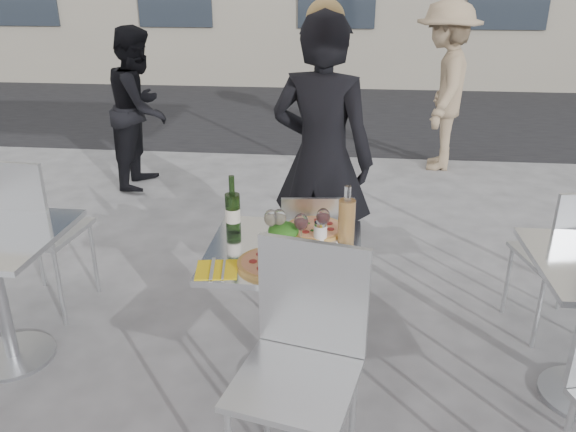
# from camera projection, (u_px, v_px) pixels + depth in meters

# --- Properties ---
(ground) EXTENTS (80.00, 80.00, 0.00)m
(ground) POSITION_uv_depth(u_px,v_px,m) (285.00, 376.00, 2.94)
(ground) COLOR #5F5F61
(street_asphalt) EXTENTS (24.00, 5.00, 0.00)m
(street_asphalt) POSITION_uv_depth(u_px,v_px,m) (330.00, 111.00, 8.89)
(street_asphalt) COLOR black
(street_asphalt) RESTS_ON ground
(main_table) EXTENTS (0.72, 0.72, 0.75)m
(main_table) POSITION_uv_depth(u_px,v_px,m) (285.00, 287.00, 2.73)
(main_table) COLOR #B7BABF
(main_table) RESTS_ON ground
(chair_far) EXTENTS (0.43, 0.44, 0.86)m
(chair_far) POSITION_uv_depth(u_px,v_px,m) (316.00, 249.00, 3.18)
(chair_far) COLOR silver
(chair_far) RESTS_ON ground
(chair_near) EXTENTS (0.55, 0.56, 1.00)m
(chair_near) POSITION_uv_depth(u_px,v_px,m) (303.00, 348.00, 2.19)
(chair_near) COLOR silver
(chair_near) RESTS_ON ground
(side_chair_lfar) EXTENTS (0.50, 0.52, 1.02)m
(side_chair_lfar) POSITION_uv_depth(u_px,v_px,m) (28.00, 224.00, 3.26)
(side_chair_lfar) COLOR silver
(side_chair_lfar) RESTS_ON ground
(side_chair_rfar) EXTENTS (0.51, 0.52, 0.94)m
(side_chair_rfar) POSITION_uv_depth(u_px,v_px,m) (572.00, 251.00, 3.05)
(side_chair_rfar) COLOR silver
(side_chair_rfar) RESTS_ON ground
(woman_diner) EXTENTS (0.74, 0.58, 1.78)m
(woman_diner) POSITION_uv_depth(u_px,v_px,m) (322.00, 160.00, 3.47)
(woman_diner) COLOR black
(woman_diner) RESTS_ON ground
(pedestrian_a) EXTENTS (0.59, 0.75, 1.54)m
(pedestrian_a) POSITION_uv_depth(u_px,v_px,m) (140.00, 108.00, 5.43)
(pedestrian_a) COLOR black
(pedestrian_a) RESTS_ON ground
(pedestrian_b) EXTENTS (0.83, 1.23, 1.75)m
(pedestrian_b) POSITION_uv_depth(u_px,v_px,m) (443.00, 87.00, 5.91)
(pedestrian_b) COLOR #9F8666
(pedestrian_b) RESTS_ON ground
(pizza_near) EXTENTS (0.32, 0.32, 0.02)m
(pizza_near) POSITION_uv_depth(u_px,v_px,m) (273.00, 263.00, 2.48)
(pizza_near) COLOR #E7B95A
(pizza_near) RESTS_ON main_table
(pizza_far) EXTENTS (0.34, 0.34, 0.03)m
(pizza_far) POSITION_uv_depth(u_px,v_px,m) (315.00, 230.00, 2.80)
(pizza_far) COLOR white
(pizza_far) RESTS_ON main_table
(salad_plate) EXTENTS (0.22, 0.22, 0.09)m
(salad_plate) POSITION_uv_depth(u_px,v_px,m) (283.00, 232.00, 2.72)
(salad_plate) COLOR white
(salad_plate) RESTS_ON main_table
(wine_bottle) EXTENTS (0.07, 0.08, 0.29)m
(wine_bottle) POSITION_uv_depth(u_px,v_px,m) (233.00, 211.00, 2.77)
(wine_bottle) COLOR #284C1C
(wine_bottle) RESTS_ON main_table
(carafe) EXTENTS (0.08, 0.08, 0.29)m
(carafe) POSITION_uv_depth(u_px,v_px,m) (347.00, 221.00, 2.65)
(carafe) COLOR tan
(carafe) RESTS_ON main_table
(sugar_shaker) EXTENTS (0.06, 0.06, 0.11)m
(sugar_shaker) POSITION_uv_depth(u_px,v_px,m) (320.00, 233.00, 2.68)
(sugar_shaker) COLOR white
(sugar_shaker) RESTS_ON main_table
(wineglass_white_a) EXTENTS (0.07, 0.07, 0.16)m
(wineglass_white_a) POSITION_uv_depth(u_px,v_px,m) (271.00, 219.00, 2.69)
(wineglass_white_a) COLOR white
(wineglass_white_a) RESTS_ON main_table
(wineglass_white_b) EXTENTS (0.07, 0.07, 0.16)m
(wineglass_white_b) POSITION_uv_depth(u_px,v_px,m) (279.00, 218.00, 2.69)
(wineglass_white_b) COLOR white
(wineglass_white_b) RESTS_ON main_table
(wineglass_red_a) EXTENTS (0.07, 0.07, 0.16)m
(wineglass_red_a) POSITION_uv_depth(u_px,v_px,m) (301.00, 223.00, 2.64)
(wineglass_red_a) COLOR white
(wineglass_red_a) RESTS_ON main_table
(wineglass_red_b) EXTENTS (0.07, 0.07, 0.16)m
(wineglass_red_b) POSITION_uv_depth(u_px,v_px,m) (323.00, 218.00, 2.70)
(wineglass_red_b) COLOR white
(wineglass_red_b) RESTS_ON main_table
(napkin_left) EXTENTS (0.21, 0.21, 0.01)m
(napkin_left) POSITION_uv_depth(u_px,v_px,m) (217.00, 269.00, 2.44)
(napkin_left) COLOR yellow
(napkin_left) RESTS_ON main_table
(napkin_right) EXTENTS (0.19, 0.20, 0.01)m
(napkin_right) POSITION_uv_depth(u_px,v_px,m) (341.00, 271.00, 2.43)
(napkin_right) COLOR yellow
(napkin_right) RESTS_ON main_table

